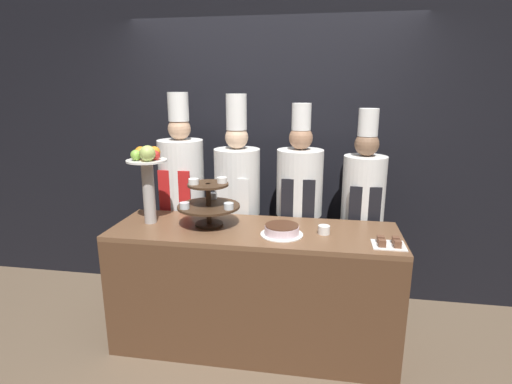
% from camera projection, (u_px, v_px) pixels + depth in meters
% --- Properties ---
extents(ground_plane, '(14.00, 14.00, 0.00)m').
position_uv_depth(ground_plane, '(246.00, 370.00, 2.78)').
color(ground_plane, brown).
extents(wall_back, '(10.00, 0.06, 2.80)m').
position_uv_depth(wall_back, '(271.00, 146.00, 3.62)').
color(wall_back, black).
rests_on(wall_back, ground_plane).
extents(buffet_counter, '(2.06, 0.65, 0.93)m').
position_uv_depth(buffet_counter, '(254.00, 288.00, 2.97)').
color(buffet_counter, brown).
rests_on(buffet_counter, ground_plane).
extents(tiered_stand, '(0.46, 0.46, 0.36)m').
position_uv_depth(tiered_stand, '(209.00, 202.00, 2.90)').
color(tiered_stand, '#3D2819').
rests_on(tiered_stand, buffet_counter).
extents(fruit_pedestal, '(0.29, 0.29, 0.59)m').
position_uv_depth(fruit_pedestal, '(148.00, 171.00, 2.90)').
color(fruit_pedestal, '#B2ADA8').
rests_on(fruit_pedestal, buffet_counter).
extents(cake_round, '(0.29, 0.29, 0.07)m').
position_uv_depth(cake_round, '(282.00, 230.00, 2.74)').
color(cake_round, white).
rests_on(cake_round, buffet_counter).
extents(cup_white, '(0.08, 0.08, 0.06)m').
position_uv_depth(cup_white, '(324.00, 230.00, 2.76)').
color(cup_white, white).
rests_on(cup_white, buffet_counter).
extents(cake_square_tray, '(0.21, 0.18, 0.05)m').
position_uv_depth(cake_square_tray, '(389.00, 243.00, 2.55)').
color(cake_square_tray, white).
rests_on(cake_square_tray, buffet_counter).
extents(chef_left, '(0.39, 0.39, 1.88)m').
position_uv_depth(chef_left, '(182.00, 193.00, 3.47)').
color(chef_left, '#28282D').
rests_on(chef_left, ground_plane).
extents(chef_center_left, '(0.38, 0.38, 1.86)m').
position_uv_depth(chef_center_left, '(237.00, 199.00, 3.40)').
color(chef_center_left, '#38332D').
rests_on(chef_center_left, ground_plane).
extents(chef_center_right, '(0.38, 0.38, 1.79)m').
position_uv_depth(chef_center_right, '(299.00, 203.00, 3.32)').
color(chef_center_right, '#38332D').
rests_on(chef_center_right, ground_plane).
extents(chef_right, '(0.34, 0.34, 1.76)m').
position_uv_depth(chef_right, '(362.00, 208.00, 3.24)').
color(chef_right, '#38332D').
rests_on(chef_right, ground_plane).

